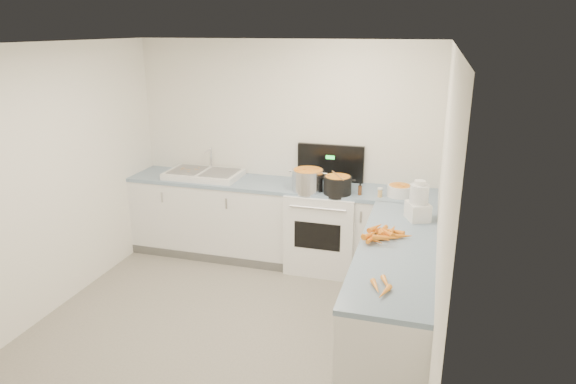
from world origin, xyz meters
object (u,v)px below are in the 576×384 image
(stove, at_px, (324,227))
(sink, at_px, (204,174))
(steel_pot, at_px, (308,181))
(black_pot, at_px, (337,186))
(extract_bottle, at_px, (360,190))
(spice_jar, at_px, (380,193))
(food_processor, at_px, (418,203))
(mixing_bowl, at_px, (400,191))

(stove, height_order, sink, stove)
(steel_pot, distance_m, black_pot, 0.33)
(steel_pot, xyz_separation_m, extract_bottle, (0.56, -0.00, -0.06))
(spice_jar, xyz_separation_m, food_processor, (0.40, -0.56, 0.12))
(steel_pot, bearing_deg, mixing_bowl, 4.24)
(mixing_bowl, bearing_deg, food_processor, -71.94)
(extract_bottle, bearing_deg, steel_pot, 179.66)
(spice_jar, distance_m, food_processor, 0.70)
(black_pot, height_order, spice_jar, black_pot)
(stove, bearing_deg, sink, 179.38)
(black_pot, relative_size, spice_jar, 3.58)
(black_pot, xyz_separation_m, food_processor, (0.85, -0.55, 0.07))
(stove, distance_m, sink, 1.54)
(black_pot, bearing_deg, extract_bottle, 5.72)
(black_pot, distance_m, mixing_bowl, 0.65)
(sink, relative_size, spice_jar, 10.51)
(stove, distance_m, food_processor, 1.39)
(spice_jar, bearing_deg, steel_pot, 179.07)
(steel_pot, height_order, black_pot, steel_pot)
(black_pot, relative_size, extract_bottle, 2.94)
(sink, relative_size, food_processor, 2.32)
(steel_pot, relative_size, spice_jar, 4.18)
(extract_bottle, xyz_separation_m, food_processor, (0.61, -0.57, 0.11))
(black_pot, distance_m, extract_bottle, 0.24)
(sink, bearing_deg, black_pot, -6.42)
(sink, distance_m, spice_jar, 2.07)
(sink, height_order, food_processor, food_processor)
(stove, bearing_deg, extract_bottle, -19.37)
(stove, relative_size, extract_bottle, 13.64)
(steel_pot, height_order, mixing_bowl, steel_pot)
(sink, relative_size, black_pot, 2.94)
(extract_bottle, xyz_separation_m, spice_jar, (0.21, -0.01, -0.01))
(mixing_bowl, xyz_separation_m, extract_bottle, (-0.40, -0.07, -0.01))
(black_pot, height_order, mixing_bowl, black_pot)
(black_pot, bearing_deg, food_processor, -32.96)
(black_pot, bearing_deg, mixing_bowl, 8.78)
(spice_jar, bearing_deg, extract_bottle, 177.47)
(extract_bottle, bearing_deg, black_pot, -174.28)
(extract_bottle, distance_m, food_processor, 0.85)
(black_pot, relative_size, mixing_bowl, 1.16)
(sink, distance_m, steel_pot, 1.30)
(extract_bottle, distance_m, spice_jar, 0.21)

